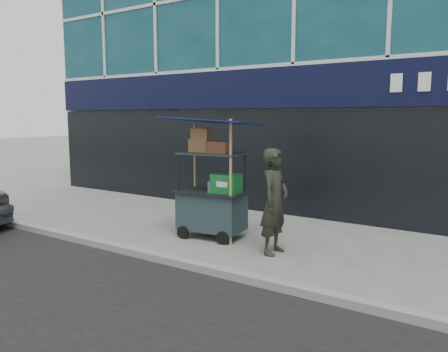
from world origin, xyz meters
The scene contains 4 objects.
ground centered at (0.00, 0.00, 0.00)m, with size 80.00×80.00×0.00m, color slate.
curb centered at (0.00, -0.20, 0.06)m, with size 80.00×0.18×0.12m, color gray.
vendor_cart centered at (-0.46, 1.41, 0.80)m, with size 1.79×1.35×2.27m.
vendor_man centered at (0.96, 1.16, 0.88)m, with size 0.64×0.42×1.75m, color black.
Camera 1 is at (4.12, -5.17, 2.26)m, focal length 35.00 mm.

